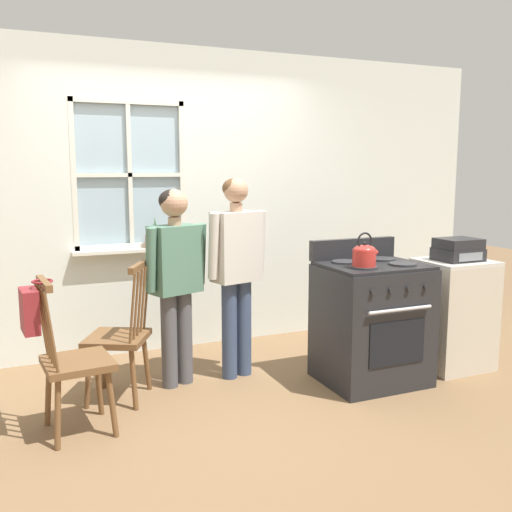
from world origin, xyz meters
The scene contains 12 objects.
ground_plane centered at (0.00, 0.00, 0.00)m, with size 16.00×16.00×0.00m, color brown.
wall_back centered at (0.02, 1.40, 1.34)m, with size 6.40×0.16×2.70m.
chair_by_window centered at (-1.04, -0.06, 0.45)m, with size 0.44×0.46×0.99m.
chair_near_wall centered at (-0.69, 0.35, 0.45)m, with size 0.55×0.56×0.99m.
person_elderly_left centered at (-0.25, 0.46, 0.90)m, with size 0.52×0.32×1.49m.
person_teen_center centered at (0.23, 0.46, 0.93)m, with size 0.53×0.29×1.57m.
stove centered at (1.15, -0.05, 0.47)m, with size 0.76×0.68×1.08m.
kettle centered at (0.98, -0.18, 1.02)m, with size 0.21×0.17×0.25m.
potted_plant centered at (-0.21, 1.31, 1.02)m, with size 0.15×0.15×0.28m.
handbag centered at (-1.28, -0.09, 0.82)m, with size 0.20×0.23×0.31m.
side_counter centered at (1.96, -0.04, 0.45)m, with size 0.55×0.50×0.90m.
stereo centered at (1.96, -0.06, 0.99)m, with size 0.34×0.29×0.18m.
Camera 1 is at (-1.34, -3.61, 1.64)m, focal length 40.00 mm.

